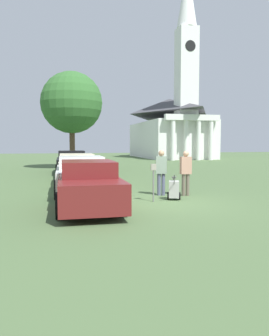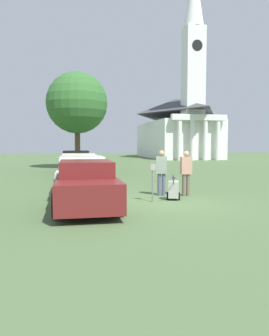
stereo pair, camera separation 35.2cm
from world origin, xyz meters
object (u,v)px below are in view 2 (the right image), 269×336
parked_car_white (82,175)px  equipment_cart (173,189)px  parked_car_sage (77,166)px  person_supervisor (186,170)px  parked_car_cream (79,170)px  parked_car_black (76,162)px  parked_car_maroon (86,185)px  church (178,121)px  parking_meter (153,175)px  person_worker (161,170)px

parked_car_white → equipment_cart: 4.04m
parked_car_sage → person_supervisor: person_supervisor is taller
parked_car_cream → parked_car_black: (-0.00, 6.24, 0.01)m
parked_car_maroon → person_supervisor: (3.91, 1.38, 0.29)m
parked_car_white → church: (15.03, 31.48, 4.48)m
parking_meter → equipment_cart: parking_meter is taller
parked_car_maroon → parked_car_black: parked_car_black is taller
parked_car_black → person_worker: person_worker is taller
parked_car_black → church: (15.03, 22.09, 4.48)m
person_worker → person_supervisor: (0.90, -0.30, -0.01)m
person_worker → church: church is taller
parked_car_maroon → parking_meter: parked_car_maroon is taller
person_worker → parked_car_cream: bearing=-42.3°
parked_car_sage → parking_meter: size_ratio=3.72×
person_supervisor → parking_meter: bearing=32.3°
parked_car_cream → parking_meter: bearing=-67.5°
parked_car_cream → church: (15.03, 28.33, 4.49)m
parked_car_cream → parking_meter: parked_car_cream is taller
parking_meter → person_supervisor: person_supervisor is taller
parking_meter → parked_car_white: bearing=130.7°
parked_car_cream → parked_car_black: parked_car_black is taller
parked_car_black → person_worker: 11.23m
parked_car_maroon → equipment_cart: size_ratio=5.22×
parked_car_white → person_supervisor: person_supervisor is taller
parked_car_white → equipment_cart: (3.16, -2.49, -0.33)m
parked_car_black → person_supervisor: person_supervisor is taller
parked_car_sage → church: bearing=59.8°
parked_car_cream → equipment_cart: 6.47m
parked_car_maroon → parking_meter: bearing=10.8°
parked_car_cream → person_worker: 5.49m
person_supervisor → equipment_cart: bearing=46.3°
parked_car_white → person_worker: person_worker is taller
parked_car_white → church: size_ratio=0.21×
parked_car_sage → parked_car_black: parked_car_black is taller
person_supervisor → parked_car_cream: bearing=-50.2°
parked_car_maroon → parked_car_sage: parked_car_maroon is taller
parked_car_cream → equipment_cart: (3.16, -5.64, -0.33)m
parked_car_maroon → church: 37.98m
parked_car_white → parked_car_cream: bearing=90.8°
parked_car_black → church: 27.09m
parked_car_black → equipment_cart: parked_car_black is taller
parked_car_black → equipment_cart: 12.30m
parked_car_cream → parked_car_black: bearing=90.8°
parking_meter → person_supervisor: 1.87m
parked_car_maroon → parked_car_sage: size_ratio=1.06×
person_worker → person_supervisor: size_ratio=1.01×
parked_car_cream → parked_car_sage: 3.33m
parked_car_cream → parked_car_sage: parked_car_cream is taller
parking_meter → parked_car_cream: bearing=111.7°
parked_car_sage → person_supervisor: size_ratio=2.81×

